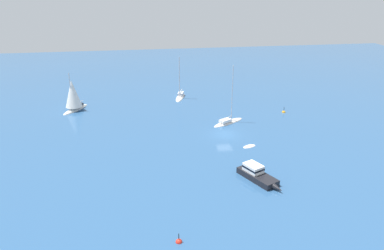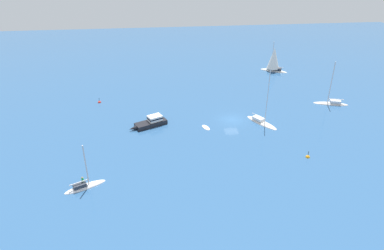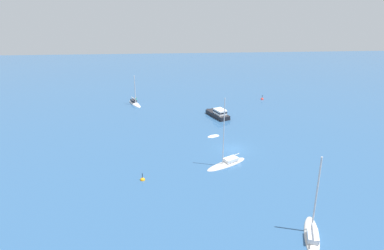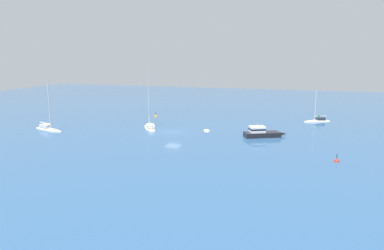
{
  "view_description": "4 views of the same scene",
  "coord_description": "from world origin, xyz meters",
  "px_view_note": "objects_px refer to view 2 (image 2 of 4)",
  "views": [
    {
      "loc": [
        14.49,
        55.6,
        24.19
      ],
      "look_at": [
        5.37,
        -1.21,
        1.53
      ],
      "focal_mm": 34.58,
      "sensor_mm": 36.0,
      "label": 1
    },
    {
      "loc": [
        -56.67,
        14.23,
        29.46
      ],
      "look_at": [
        -4.12,
        8.14,
        1.51
      ],
      "focal_mm": 32.06,
      "sensor_mm": 36.0,
      "label": 2
    },
    {
      "loc": [
        -10.2,
        -53.42,
        25.55
      ],
      "look_at": [
        -6.23,
        7.42,
        1.45
      ],
      "focal_mm": 34.57,
      "sensor_mm": 36.0,
      "label": 3
    },
    {
      "loc": [
        59.99,
        21.47,
        13.56
      ],
      "look_at": [
        5.38,
        5.11,
        2.52
      ],
      "focal_mm": 34.9,
      "sensor_mm": 36.0,
      "label": 4
    }
  ],
  "objects_px": {
    "sailboat": "(274,60)",
    "sloop": "(331,103)",
    "channel_buoy": "(308,157)",
    "ketch": "(261,122)",
    "ketch_1": "(85,186)",
    "mooring_buoy": "(100,102)",
    "skiff": "(206,128)",
    "launch": "(151,122)"
  },
  "relations": [
    {
      "from": "sloop",
      "to": "mooring_buoy",
      "type": "distance_m",
      "value": 48.49
    },
    {
      "from": "skiff",
      "to": "sailboat",
      "type": "bearing_deg",
      "value": 121.65
    },
    {
      "from": "skiff",
      "to": "channel_buoy",
      "type": "height_order",
      "value": "channel_buoy"
    },
    {
      "from": "launch",
      "to": "channel_buoy",
      "type": "xyz_separation_m",
      "value": [
        -13.52,
        -24.18,
        -0.68
      ]
    },
    {
      "from": "ketch",
      "to": "sailboat",
      "type": "relative_size",
      "value": 1.33
    },
    {
      "from": "launch",
      "to": "sloop",
      "type": "xyz_separation_m",
      "value": [
        5.21,
        -37.33,
        -0.46
      ]
    },
    {
      "from": "ketch_1",
      "to": "channel_buoy",
      "type": "height_order",
      "value": "ketch_1"
    },
    {
      "from": "sailboat",
      "to": "mooring_buoy",
      "type": "relative_size",
      "value": 6.07
    },
    {
      "from": "ketch",
      "to": "channel_buoy",
      "type": "xyz_separation_m",
      "value": [
        -12.2,
        -3.8,
        -0.15
      ]
    },
    {
      "from": "launch",
      "to": "mooring_buoy",
      "type": "height_order",
      "value": "launch"
    },
    {
      "from": "mooring_buoy",
      "to": "sailboat",
      "type": "bearing_deg",
      "value": -70.11
    },
    {
      "from": "sailboat",
      "to": "sloop",
      "type": "xyz_separation_m",
      "value": [
        -21.87,
        -5.29,
        -2.61
      ]
    },
    {
      "from": "skiff",
      "to": "launch",
      "type": "distance_m",
      "value": 10.07
    },
    {
      "from": "sailboat",
      "to": "mooring_buoy",
      "type": "distance_m",
      "value": 45.58
    },
    {
      "from": "skiff",
      "to": "ketch_1",
      "type": "height_order",
      "value": "ketch_1"
    },
    {
      "from": "skiff",
      "to": "sloop",
      "type": "relative_size",
      "value": 0.26
    },
    {
      "from": "ketch",
      "to": "launch",
      "type": "distance_m",
      "value": 20.43
    },
    {
      "from": "launch",
      "to": "mooring_buoy",
      "type": "distance_m",
      "value": 15.83
    },
    {
      "from": "ketch",
      "to": "sailboat",
      "type": "height_order",
      "value": "ketch"
    },
    {
      "from": "launch",
      "to": "mooring_buoy",
      "type": "bearing_deg",
      "value": -72.52
    },
    {
      "from": "channel_buoy",
      "to": "sloop",
      "type": "bearing_deg",
      "value": -35.06
    },
    {
      "from": "ketch",
      "to": "channel_buoy",
      "type": "height_order",
      "value": "ketch"
    },
    {
      "from": "sailboat",
      "to": "sloop",
      "type": "bearing_deg",
      "value": 135.05
    },
    {
      "from": "skiff",
      "to": "launch",
      "type": "relative_size",
      "value": 0.35
    },
    {
      "from": "ketch_1",
      "to": "ketch",
      "type": "bearing_deg",
      "value": 2.49
    },
    {
      "from": "sailboat",
      "to": "mooring_buoy",
      "type": "height_order",
      "value": "sailboat"
    },
    {
      "from": "sailboat",
      "to": "sloop",
      "type": "height_order",
      "value": "sloop"
    },
    {
      "from": "ketch",
      "to": "ketch_1",
      "type": "xyz_separation_m",
      "value": [
        -15.87,
        29.64,
        0.02
      ]
    },
    {
      "from": "sloop",
      "to": "mooring_buoy",
      "type": "height_order",
      "value": "sloop"
    },
    {
      "from": "sloop",
      "to": "channel_buoy",
      "type": "distance_m",
      "value": 22.88
    },
    {
      "from": "channel_buoy",
      "to": "skiff",
      "type": "bearing_deg",
      "value": 51.39
    },
    {
      "from": "ketch_1",
      "to": "launch",
      "type": "relative_size",
      "value": 0.97
    },
    {
      "from": "sloop",
      "to": "ketch",
      "type": "bearing_deg",
      "value": 37.8
    },
    {
      "from": "skiff",
      "to": "channel_buoy",
      "type": "distance_m",
      "value": 18.36
    },
    {
      "from": "ketch_1",
      "to": "channel_buoy",
      "type": "xyz_separation_m",
      "value": [
        3.67,
        -33.44,
        -0.17
      ]
    },
    {
      "from": "skiff",
      "to": "mooring_buoy",
      "type": "distance_m",
      "value": 24.7
    },
    {
      "from": "ketch_1",
      "to": "channel_buoy",
      "type": "bearing_deg",
      "value": -19.41
    },
    {
      "from": "ketch",
      "to": "mooring_buoy",
      "type": "height_order",
      "value": "ketch"
    },
    {
      "from": "skiff",
      "to": "mooring_buoy",
      "type": "height_order",
      "value": "mooring_buoy"
    },
    {
      "from": "ketch_1",
      "to": "launch",
      "type": "xyz_separation_m",
      "value": [
        17.19,
        -9.26,
        0.51
      ]
    },
    {
      "from": "sailboat",
      "to": "sloop",
      "type": "distance_m",
      "value": 22.65
    },
    {
      "from": "skiff",
      "to": "launch",
      "type": "xyz_separation_m",
      "value": [
        2.06,
        9.84,
        0.69
      ]
    }
  ]
}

